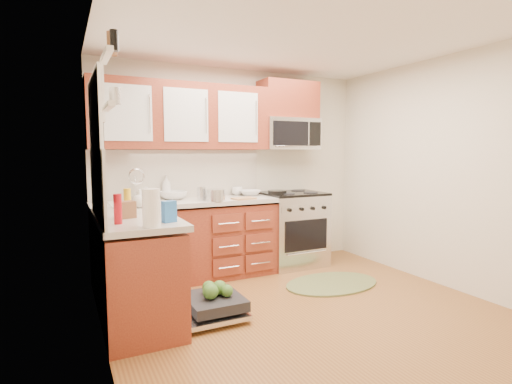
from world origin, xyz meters
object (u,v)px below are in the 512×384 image
upper_cabinets (182,116)px  cutting_board (244,198)px  range (293,229)px  paper_towel_roll (151,208)px  rug (332,284)px  dishwasher (210,307)px  bowl_a (250,193)px  sink (140,214)px  microwave (289,134)px  cup (237,191)px  stock_pot (215,195)px  skillet (277,192)px  bowl_b (174,195)px

upper_cabinets → cutting_board: size_ratio=7.88×
range → paper_towel_roll: paper_towel_roll is taller
rug → dishwasher: bearing=-170.6°
bowl_a → dishwasher: bearing=-128.0°
sink → rug: (1.91, -0.87, -0.79)m
microwave → paper_towel_roll: (-2.09, -1.57, -0.63)m
microwave → cup: size_ratio=5.65×
range → stock_pot: size_ratio=4.37×
upper_cabinets → sink: 1.21m
cutting_board → paper_towel_roll: (-1.30, -1.24, 0.13)m
skillet → bowl_a: size_ratio=0.87×
sink → stock_pot: bearing=-14.2°
sink → bowl_a: size_ratio=2.29×
sink → paper_towel_roll: 1.47m
rug → cup: (-0.67, 1.10, 0.97)m
paper_towel_roll → bowl_a: bearing=45.8°
rug → skillet: bearing=108.1°
range → cup: cup is taller
sink → rug: size_ratio=0.56×
microwave → sink: (-1.93, -0.13, -0.90)m
bowl_b → cup: cup is taller
range → skillet: size_ratio=4.05×
range → microwave: (0.00, 0.12, 1.23)m
microwave → paper_towel_roll: microwave is taller
paper_towel_roll → bowl_a: size_ratio=1.04×
stock_pot → bowl_a: (0.59, 0.34, -0.03)m
bowl_b → skillet: bearing=-9.7°
microwave → sink: bearing=-176.1°
dishwasher → bowl_a: bearing=52.0°
stock_pot → bowl_b: 0.51m
rug → cup: 1.61m
skillet → paper_towel_roll: 2.27m
sink → bowl_a: 1.39m
range → skillet: (-0.28, -0.08, 0.50)m
sink → cup: 1.27m
cutting_board → cup: 0.44m
dishwasher → rug: bearing=9.4°
upper_cabinets → sink: bearing=-163.6°
sink → upper_cabinets: bearing=16.4°
range → bowl_b: 1.61m
dishwasher → cutting_board: 1.45m
upper_cabinets → skillet: (1.12, -0.23, -0.90)m
range → stock_pot: bearing=-169.6°
stock_pot → cup: (0.45, 0.43, -0.01)m
upper_cabinets → bowl_a: (0.85, -0.01, -0.92)m
microwave → upper_cabinets: bearing=179.0°
stock_pot → paper_towel_roll: bearing=-127.5°
sink → bowl_a: bowl_a is taller
dishwasher → cutting_board: cutting_board is taller
microwave → cup: (-0.69, 0.10, -0.72)m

